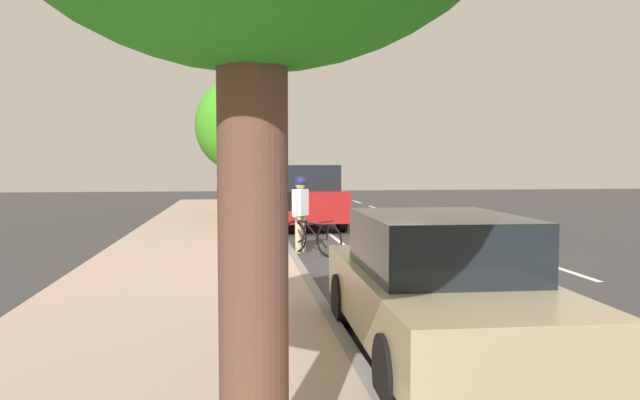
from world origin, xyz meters
name	(u,v)px	position (x,y,z in m)	size (l,w,h in m)	color
ground	(379,261)	(0.00, 0.00, 0.00)	(65.26, 65.26, 0.00)	#373737
sidewalk	(191,261)	(3.88, 0.00, 0.06)	(4.03, 40.79, 0.13)	tan
curb_edge	(294,259)	(1.79, 0.00, 0.06)	(0.16, 40.79, 0.13)	gray
lane_stripe_centre	(517,255)	(-3.27, -0.39, 0.00)	(0.14, 40.00, 0.01)	white
lane_stripe_bike_edge	(364,261)	(0.32, 0.00, 0.00)	(0.12, 40.79, 0.01)	white
parked_pickup_grey_nearest	(294,190)	(0.58, -13.66, 0.90)	(2.18, 5.37, 1.95)	slate
parked_suv_red_second	(305,195)	(0.81, -6.84, 1.03)	(2.12, 4.78, 1.99)	maroon
parked_sedan_tan_mid	(438,287)	(0.85, 6.46, 0.75)	(1.90, 4.43, 1.52)	tan
bicycle_at_curb	(311,238)	(1.32, -0.98, 0.39)	(1.20, 1.37, 0.79)	black
cyclist_with_backpack	(299,206)	(1.54, -1.44, 1.07)	(0.53, 0.55, 1.75)	#C6B284
street_tree_near_cyclist	(239,129)	(2.86, -17.08, 3.67)	(2.79, 2.79, 4.67)	brown
street_tree_mid_block	(240,126)	(2.86, -9.40, 3.35)	(3.11, 3.11, 4.90)	brown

